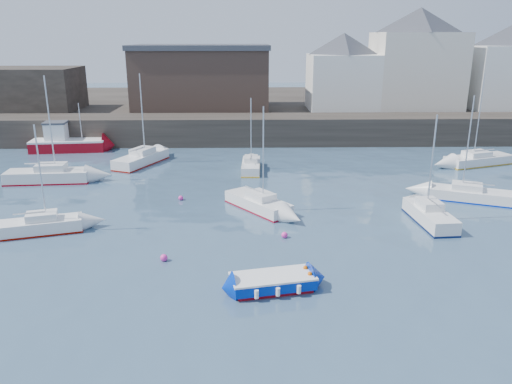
{
  "coord_description": "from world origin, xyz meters",
  "views": [
    {
      "loc": [
        -0.66,
        -19.59,
        11.43
      ],
      "look_at": [
        0.0,
        12.0,
        1.5
      ],
      "focal_mm": 35.0,
      "sensor_mm": 36.0,
      "label": 1
    }
  ],
  "objects_px": {
    "sailboat_g": "(478,160)",
    "buoy_near": "(164,261)",
    "sailboat_h": "(141,159)",
    "sailboat_e": "(49,175)",
    "buoy_far": "(181,200)",
    "blue_dinghy": "(273,282)",
    "fishing_boat": "(66,142)",
    "sailboat_b": "(258,203)",
    "sailboat_d": "(470,194)",
    "buoy_mid": "(284,238)",
    "sailboat_f": "(251,166)",
    "sailboat_a": "(39,226)",
    "sailboat_c": "(430,215)"
  },
  "relations": [
    {
      "from": "fishing_boat",
      "to": "buoy_mid",
      "type": "distance_m",
      "value": 31.63
    },
    {
      "from": "sailboat_h",
      "to": "blue_dinghy",
      "type": "bearing_deg",
      "value": -65.76
    },
    {
      "from": "sailboat_d",
      "to": "sailboat_e",
      "type": "relative_size",
      "value": 0.88
    },
    {
      "from": "blue_dinghy",
      "to": "sailboat_f",
      "type": "distance_m",
      "value": 21.78
    },
    {
      "from": "buoy_mid",
      "to": "fishing_boat",
      "type": "bearing_deg",
      "value": 131.26
    },
    {
      "from": "sailboat_f",
      "to": "buoy_far",
      "type": "distance_m",
      "value": 9.74
    },
    {
      "from": "sailboat_a",
      "to": "sailboat_g",
      "type": "bearing_deg",
      "value": 25.21
    },
    {
      "from": "sailboat_f",
      "to": "blue_dinghy",
      "type": "bearing_deg",
      "value": -87.95
    },
    {
      "from": "sailboat_g",
      "to": "sailboat_h",
      "type": "height_order",
      "value": "sailboat_g"
    },
    {
      "from": "sailboat_f",
      "to": "buoy_near",
      "type": "height_order",
      "value": "sailboat_f"
    },
    {
      "from": "sailboat_e",
      "to": "buoy_far",
      "type": "bearing_deg",
      "value": -23.42
    },
    {
      "from": "fishing_boat",
      "to": "buoy_near",
      "type": "xyz_separation_m",
      "value": [
        14.2,
        -26.81,
        -0.95
      ]
    },
    {
      "from": "sailboat_c",
      "to": "sailboat_a",
      "type": "bearing_deg",
      "value": -177.15
    },
    {
      "from": "sailboat_c",
      "to": "sailboat_e",
      "type": "height_order",
      "value": "sailboat_e"
    },
    {
      "from": "fishing_boat",
      "to": "sailboat_d",
      "type": "relative_size",
      "value": 1.01
    },
    {
      "from": "blue_dinghy",
      "to": "sailboat_h",
      "type": "xyz_separation_m",
      "value": [
        -10.92,
        24.26,
        0.12
      ]
    },
    {
      "from": "sailboat_g",
      "to": "buoy_near",
      "type": "xyz_separation_m",
      "value": [
        -25.91,
        -20.17,
        -0.47
      ]
    },
    {
      "from": "sailboat_b",
      "to": "sailboat_d",
      "type": "distance_m",
      "value": 15.45
    },
    {
      "from": "sailboat_c",
      "to": "buoy_near",
      "type": "relative_size",
      "value": 17.29
    },
    {
      "from": "sailboat_a",
      "to": "sailboat_e",
      "type": "relative_size",
      "value": 0.77
    },
    {
      "from": "sailboat_d",
      "to": "buoy_mid",
      "type": "bearing_deg",
      "value": -154.26
    },
    {
      "from": "sailboat_b",
      "to": "sailboat_e",
      "type": "bearing_deg",
      "value": 157.41
    },
    {
      "from": "sailboat_b",
      "to": "buoy_near",
      "type": "bearing_deg",
      "value": -122.66
    },
    {
      "from": "buoy_near",
      "to": "sailboat_f",
      "type": "bearing_deg",
      "value": 75.37
    },
    {
      "from": "sailboat_e",
      "to": "buoy_far",
      "type": "relative_size",
      "value": 24.45
    },
    {
      "from": "fishing_boat",
      "to": "buoy_near",
      "type": "relative_size",
      "value": 19.28
    },
    {
      "from": "buoy_mid",
      "to": "buoy_far",
      "type": "relative_size",
      "value": 1.08
    },
    {
      "from": "buoy_near",
      "to": "buoy_mid",
      "type": "relative_size",
      "value": 1.05
    },
    {
      "from": "blue_dinghy",
      "to": "sailboat_b",
      "type": "height_order",
      "value": "sailboat_b"
    },
    {
      "from": "sailboat_c",
      "to": "sailboat_f",
      "type": "distance_m",
      "value": 17.31
    },
    {
      "from": "fishing_boat",
      "to": "buoy_far",
      "type": "bearing_deg",
      "value": -50.09
    },
    {
      "from": "sailboat_d",
      "to": "sailboat_g",
      "type": "xyz_separation_m",
      "value": [
        5.32,
        10.41,
        0.01
      ]
    },
    {
      "from": "blue_dinghy",
      "to": "sailboat_e",
      "type": "height_order",
      "value": "sailboat_e"
    },
    {
      "from": "fishing_boat",
      "to": "buoy_near",
      "type": "distance_m",
      "value": 30.36
    },
    {
      "from": "sailboat_f",
      "to": "sailboat_g",
      "type": "distance_m",
      "value": 21.15
    },
    {
      "from": "sailboat_f",
      "to": "sailboat_d",
      "type": "bearing_deg",
      "value": -28.98
    },
    {
      "from": "fishing_boat",
      "to": "sailboat_d",
      "type": "height_order",
      "value": "sailboat_d"
    },
    {
      "from": "buoy_near",
      "to": "buoy_far",
      "type": "bearing_deg",
      "value": 92.09
    },
    {
      "from": "fishing_boat",
      "to": "sailboat_a",
      "type": "height_order",
      "value": "sailboat_a"
    },
    {
      "from": "sailboat_b",
      "to": "sailboat_d",
      "type": "height_order",
      "value": "sailboat_d"
    },
    {
      "from": "sailboat_b",
      "to": "buoy_near",
      "type": "xyz_separation_m",
      "value": [
        -5.22,
        -8.15,
        -0.46
      ]
    },
    {
      "from": "sailboat_e",
      "to": "sailboat_a",
      "type": "bearing_deg",
      "value": -72.22
    },
    {
      "from": "blue_dinghy",
      "to": "buoy_far",
      "type": "height_order",
      "value": "blue_dinghy"
    },
    {
      "from": "sailboat_a",
      "to": "buoy_far",
      "type": "bearing_deg",
      "value": 38.29
    },
    {
      "from": "sailboat_a",
      "to": "sailboat_f",
      "type": "relative_size",
      "value": 1.04
    },
    {
      "from": "fishing_boat",
      "to": "sailboat_g",
      "type": "bearing_deg",
      "value": -9.4
    },
    {
      "from": "sailboat_g",
      "to": "buoy_mid",
      "type": "relative_size",
      "value": 21.93
    },
    {
      "from": "sailboat_f",
      "to": "buoy_mid",
      "type": "distance_m",
      "value": 15.56
    },
    {
      "from": "sailboat_g",
      "to": "sailboat_h",
      "type": "bearing_deg",
      "value": 178.51
    },
    {
      "from": "sailboat_a",
      "to": "sailboat_h",
      "type": "height_order",
      "value": "sailboat_h"
    }
  ]
}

